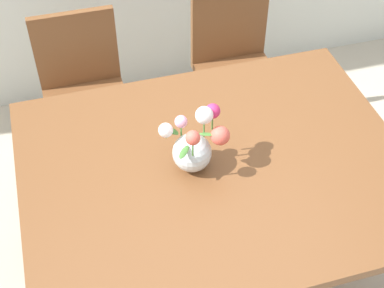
% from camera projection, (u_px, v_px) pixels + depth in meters
% --- Properties ---
extents(ground_plane, '(12.00, 12.00, 0.00)m').
position_uv_depth(ground_plane, '(211.00, 275.00, 2.72)').
color(ground_plane, '#B7AD99').
extents(dining_table, '(1.49, 1.18, 0.77)m').
position_uv_depth(dining_table, '(216.00, 180.00, 2.24)').
color(dining_table, brown).
rests_on(dining_table, ground_plane).
extents(chair_left, '(0.42, 0.42, 0.90)m').
position_uv_depth(chair_left, '(84.00, 88.00, 2.91)').
color(chair_left, brown).
rests_on(chair_left, ground_plane).
extents(chair_right, '(0.42, 0.42, 0.90)m').
position_uv_depth(chair_right, '(234.00, 61.00, 3.07)').
color(chair_right, brown).
rests_on(chair_right, ground_plane).
extents(flower_vase, '(0.25, 0.20, 0.27)m').
position_uv_depth(flower_vase, '(195.00, 145.00, 2.10)').
color(flower_vase, silver).
rests_on(flower_vase, dining_table).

